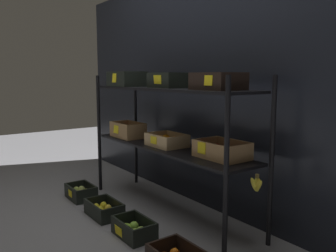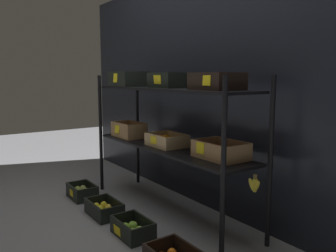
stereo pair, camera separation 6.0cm
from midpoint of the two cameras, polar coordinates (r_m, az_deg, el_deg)
name	(u,v)px [view 2 (the right image)]	position (r m, az deg, el deg)	size (l,w,h in m)	color
ground_plane	(168,212)	(3.01, 0.59, -13.86)	(10.00, 10.00, 0.00)	gray
storefront_wall	(207,89)	(3.05, 6.92, 6.06)	(4.13, 0.12, 2.04)	black
display_rack	(168,118)	(2.81, 0.68, 1.31)	(1.84, 0.45, 1.17)	black
crate_ground_pear	(82,192)	(3.40, -13.36, -10.50)	(0.30, 0.21, 0.13)	black
crate_ground_lemon	(104,210)	(2.96, -9.81, -13.34)	(0.34, 0.21, 0.12)	black
crate_ground_apple_green	(133,229)	(2.59, -5.11, -16.51)	(0.32, 0.21, 0.13)	black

